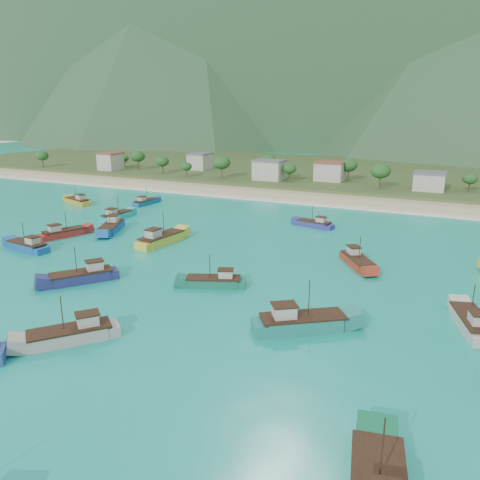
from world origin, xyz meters
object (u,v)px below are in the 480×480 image
at_px(boat_3, 78,202).
at_px(boat_13, 112,228).
at_px(boat_10, 146,203).
at_px(boat_29, 357,262).
at_px(boat_25, 472,324).
at_px(boat_15, 215,283).
at_px(boat_4, 161,240).
at_px(boat_2, 301,324).
at_px(boat_5, 72,335).
at_px(boat_11, 83,277).
at_px(boat_12, 315,225).
at_px(boat_20, 28,247).
at_px(boat_21, 64,234).
at_px(boat_14, 117,216).

relative_size(boat_3, boat_13, 0.94).
xyz_separation_m(boat_10, boat_29, (65.50, -28.00, 0.13)).
bearing_deg(boat_10, boat_29, -19.48).
distance_m(boat_10, boat_25, 95.37).
relative_size(boat_15, boat_29, 0.98).
relative_size(boat_4, boat_10, 1.37).
xyz_separation_m(boat_2, boat_5, (-23.12, -14.20, -0.13)).
height_order(boat_3, boat_11, boat_11).
distance_m(boat_11, boat_15, 20.84).
distance_m(boat_12, boat_29, 27.60).
height_order(boat_15, boat_25, boat_25).
bearing_deg(boat_29, boat_15, 13.80).
distance_m(boat_11, boat_20, 23.35).
bearing_deg(boat_20, boat_3, 39.74).
distance_m(boat_2, boat_20, 58.68).
distance_m(boat_3, boat_12, 68.61).
distance_m(boat_3, boat_21, 36.26).
distance_m(boat_10, boat_12, 51.05).
relative_size(boat_13, boat_20, 1.10).
xyz_separation_m(boat_5, boat_10, (-41.45, 69.82, -0.20)).
bearing_deg(boat_4, boat_2, -26.62).
distance_m(boat_12, boat_13, 45.69).
distance_m(boat_14, boat_20, 28.22).
height_order(boat_2, boat_13, boat_2).
relative_size(boat_25, boat_29, 1.08).
distance_m(boat_12, boat_21, 55.14).
bearing_deg(boat_25, boat_13, 149.20).
distance_m(boat_2, boat_5, 27.14).
xyz_separation_m(boat_13, boat_21, (-6.10, -7.99, -0.11)).
bearing_deg(boat_20, boat_13, -7.79).
bearing_deg(boat_13, boat_11, 98.24).
distance_m(boat_10, boat_15, 67.40).
relative_size(boat_11, boat_12, 1.13).
distance_m(boat_2, boat_25, 21.07).
height_order(boat_3, boat_14, boat_3).
distance_m(boat_4, boat_5, 40.79).
xyz_separation_m(boat_3, boat_12, (68.53, 3.36, -0.14)).
relative_size(boat_2, boat_5, 1.15).
distance_m(boat_21, boat_25, 78.66).
xyz_separation_m(boat_11, boat_14, (-23.79, 36.48, -0.07)).
height_order(boat_4, boat_14, boat_4).
distance_m(boat_5, boat_12, 65.88).
bearing_deg(boat_11, boat_5, 167.22).
bearing_deg(boat_15, boat_20, 65.57).
height_order(boat_20, boat_21, boat_20).
xyz_separation_m(boat_11, boat_13, (-16.94, 26.55, 0.03)).
bearing_deg(boat_15, boat_29, -65.04).
bearing_deg(boat_10, boat_3, -152.07).
bearing_deg(boat_4, boat_25, -8.42).
bearing_deg(boat_3, boat_15, -102.83).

